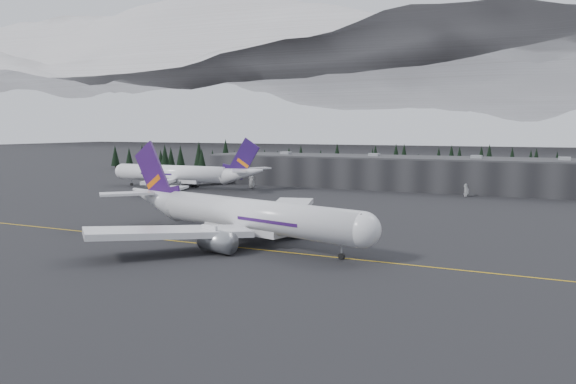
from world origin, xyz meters
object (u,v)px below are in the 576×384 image
at_px(jet_main, 235,214).
at_px(gse_vehicle_b, 466,195).
at_px(jet_parked, 185,174).
at_px(terminal, 398,172).
at_px(gse_vehicle_a, 252,187).

relative_size(jet_main, gse_vehicle_b, 14.99).
bearing_deg(jet_parked, terminal, -153.99).
bearing_deg(jet_main, gse_vehicle_b, 85.73).
bearing_deg(terminal, gse_vehicle_a, -152.23).
distance_m(terminal, jet_main, 121.61).
bearing_deg(gse_vehicle_a, jet_parked, -142.88).
relative_size(jet_parked, gse_vehicle_a, 13.69).
relative_size(jet_parked, gse_vehicle_b, 14.95).
bearing_deg(gse_vehicle_b, jet_parked, -75.04).
bearing_deg(gse_vehicle_b, terminal, -119.45).
xyz_separation_m(jet_parked, gse_vehicle_b, (105.75, 18.71, -4.97)).
xyz_separation_m(jet_main, gse_vehicle_b, (34.09, 101.41, -5.09)).
relative_size(terminal, gse_vehicle_a, 31.55).
distance_m(jet_parked, gse_vehicle_a, 27.36).
bearing_deg(jet_main, terminal, 102.10).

